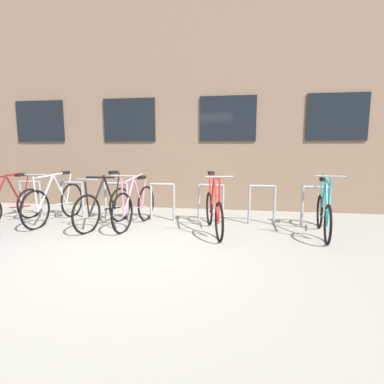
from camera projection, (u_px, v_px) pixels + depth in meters
The scene contains 9 objects.
ground_plane at pixel (134, 251), 4.34m from camera, with size 42.00×42.00×0.00m, color gray.
storefront_building at pixel (196, 103), 10.14m from camera, with size 28.00×6.38×6.00m.
bike_rack at pixel (162, 198), 6.14m from camera, with size 6.53×0.05×0.78m.
bicycle_red at pixel (214, 211), 5.32m from camera, with size 0.56×1.69×1.07m.
bicycle_teal at pixel (324, 214), 5.13m from camera, with size 0.44×1.66×1.08m.
bicycle_maroon at pixel (9, 205), 5.96m from camera, with size 0.49×1.59×1.04m.
bicycle_pink at pixel (135, 206), 5.71m from camera, with size 0.44×1.71×1.03m.
bicycle_black at pixel (105, 207), 5.66m from camera, with size 0.54×1.64×1.06m.
bicycle_silver at pixel (55, 202), 6.02m from camera, with size 0.44×1.84×1.03m.
Camera 1 is at (1.47, -3.99, 1.47)m, focal length 27.99 mm.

